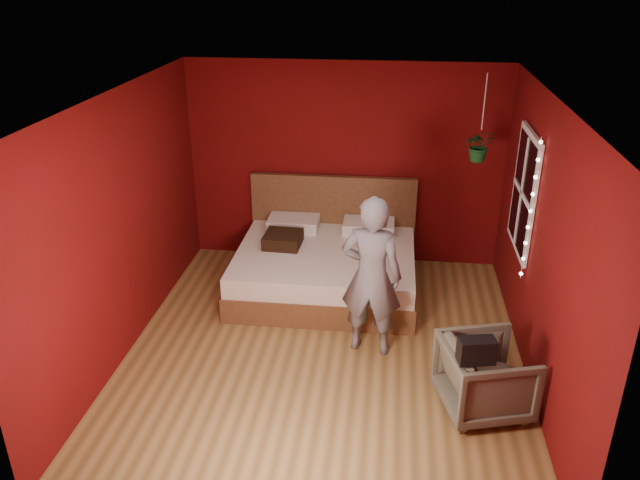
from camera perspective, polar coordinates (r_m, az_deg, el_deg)
The scene contains 10 objects.
floor at distance 6.54m, azimuth 0.36°, elevation -10.10°, with size 4.50×4.50×0.00m, color olive.
room_walls at distance 5.76m, azimuth 0.40°, elevation 3.82°, with size 4.04×4.54×2.62m.
window at distance 6.77m, azimuth 18.11°, elevation 4.16°, with size 0.05×0.97×1.27m.
fairy_lights at distance 6.28m, azimuth 18.69°, elevation 2.53°, with size 0.04×0.04×1.45m.
bed at distance 7.59m, azimuth 0.59°, elevation -2.20°, with size 2.13×1.81×1.17m.
person at distance 6.17m, azimuth 4.71°, elevation -3.34°, with size 0.61×0.40×1.68m, color slate.
armchair at distance 5.80m, azimuth 14.88°, elevation -11.99°, with size 0.72×0.74×0.68m, color #5C5B48.
handbag at distance 5.31m, azimuth 14.12°, elevation -9.76°, with size 0.30×0.15×0.21m, color black.
throw_pillow at distance 7.52m, azimuth -3.42°, elevation 0.05°, with size 0.43×0.43×0.15m, color black.
hanging_plant at distance 7.18m, azimuth 14.40°, elevation 8.36°, with size 0.36×0.32×0.97m.
Camera 1 is at (0.61, -5.36, 3.70)m, focal length 35.00 mm.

